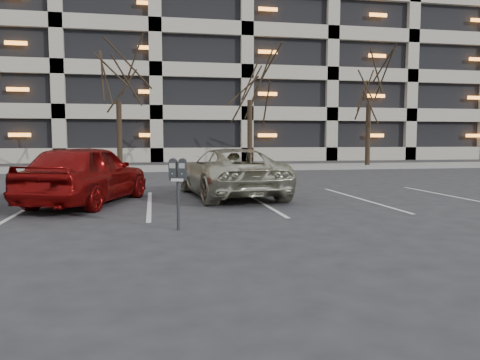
% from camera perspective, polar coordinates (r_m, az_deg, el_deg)
% --- Properties ---
extents(ground, '(140.00, 140.00, 0.00)m').
position_cam_1_polar(ground, '(9.61, -2.67, -4.67)').
color(ground, '#28282B').
rests_on(ground, ground).
extents(sidewalk, '(80.00, 4.00, 0.12)m').
position_cam_1_polar(sidewalk, '(25.47, -7.65, 1.46)').
color(sidewalk, gray).
rests_on(sidewalk, ground).
extents(stall_lines, '(16.90, 5.20, 0.00)m').
position_cam_1_polar(stall_lines, '(11.80, -10.99, -2.93)').
color(stall_lines, silver).
rests_on(stall_lines, ground).
extents(parking_garage, '(52.00, 20.00, 19.00)m').
position_cam_1_polar(parking_garage, '(45.87, 6.63, 14.57)').
color(parking_garage, black).
rests_on(parking_garage, ground).
extents(tree_b, '(3.52, 3.52, 8.00)m').
position_cam_1_polar(tree_b, '(25.78, -14.68, 14.14)').
color(tree_b, black).
rests_on(tree_b, ground).
extents(tree_c, '(3.67, 3.67, 8.34)m').
position_cam_1_polar(tree_c, '(26.31, 1.22, 14.66)').
color(tree_c, black).
rests_on(tree_c, ground).
extents(tree_d, '(3.58, 3.58, 8.13)m').
position_cam_1_polar(tree_d, '(28.53, 15.52, 13.41)').
color(tree_d, black).
rests_on(tree_d, ground).
extents(parking_meter, '(0.34, 0.21, 1.25)m').
position_cam_1_polar(parking_meter, '(8.33, -7.58, 0.44)').
color(parking_meter, black).
rests_on(parking_meter, ground).
extents(suv_silver, '(2.78, 5.09, 1.36)m').
position_cam_1_polar(suv_silver, '(13.22, -1.32, 0.93)').
color(suv_silver, '#B9B69D').
rests_on(suv_silver, ground).
extents(car_red, '(3.14, 4.76, 1.51)m').
position_cam_1_polar(car_red, '(12.19, -18.19, 0.70)').
color(car_red, maroon).
rests_on(car_red, ground).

